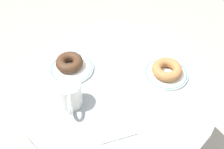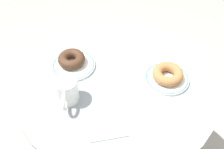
{
  "view_description": "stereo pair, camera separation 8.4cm",
  "coord_description": "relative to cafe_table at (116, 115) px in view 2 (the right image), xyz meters",
  "views": [
    {
      "loc": [
        0.04,
        -0.71,
        1.52
      ],
      "look_at": [
        -0.02,
        0.02,
        0.75
      ],
      "focal_mm": 42.15,
      "sensor_mm": 36.0,
      "label": 1
    },
    {
      "loc": [
        0.12,
        -0.69,
        1.52
      ],
      "look_at": [
        -0.02,
        0.02,
        0.75
      ],
      "focal_mm": 42.15,
      "sensor_mm": 36.0,
      "label": 2
    }
  ],
  "objects": [
    {
      "name": "cafe_table",
      "position": [
        0.0,
        0.0,
        0.0
      ],
      "size": [
        0.8,
        0.8,
        0.74
      ],
      "color": "gray",
      "rests_on": "ground"
    },
    {
      "name": "plate_left",
      "position": [
        -0.19,
        0.04,
        0.24
      ],
      "size": [
        0.18,
        0.18,
        0.01
      ],
      "color": "white",
      "rests_on": "cafe_table"
    },
    {
      "name": "plate_right",
      "position": [
        0.19,
        0.05,
        0.24
      ],
      "size": [
        0.18,
        0.18,
        0.01
      ],
      "color": "white",
      "rests_on": "cafe_table"
    },
    {
      "name": "donut_chocolate",
      "position": [
        -0.2,
        0.05,
        0.27
      ],
      "size": [
        0.15,
        0.15,
        0.04
      ],
      "primitive_type": "torus",
      "rotation": [
        0.0,
        0.0,
        3.62
      ],
      "color": "#422819",
      "rests_on": "plate_left"
    },
    {
      "name": "donut_cinnamon",
      "position": [
        0.19,
        0.05,
        0.27
      ],
      "size": [
        0.17,
        0.17,
        0.04
      ],
      "primitive_type": "torus",
      "rotation": [
        0.0,
        0.0,
        3.78
      ],
      "color": "#A36B3D",
      "rests_on": "plate_right"
    },
    {
      "name": "paper_napkin",
      "position": [
        0.0,
        -0.2,
        0.24
      ],
      "size": [
        0.17,
        0.17,
        0.01
      ],
      "primitive_type": "cube",
      "rotation": [
        0.0,
        0.0,
        0.4
      ],
      "color": "white",
      "rests_on": "cafe_table"
    },
    {
      "name": "coffee_mug",
      "position": [
        -0.16,
        -0.13,
        0.29
      ],
      "size": [
        0.09,
        0.13,
        0.1
      ],
      "color": "white",
      "rests_on": "cafe_table"
    }
  ]
}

